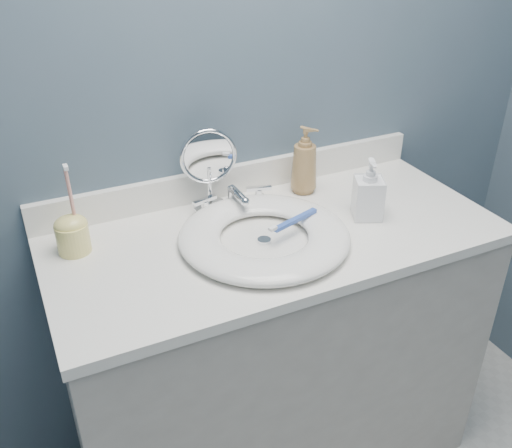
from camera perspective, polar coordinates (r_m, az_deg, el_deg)
back_wall at (r=1.64m, az=-2.31°, el=13.39°), size 2.20×0.02×2.40m
vanity_cabinet at (r=1.82m, az=1.74°, el=-13.21°), size 1.20×0.55×0.85m
countertop at (r=1.55m, az=1.99°, el=-1.30°), size 1.22×0.57×0.03m
backsplash at (r=1.73m, az=-1.96°, el=4.53°), size 1.22×0.02×0.09m
basin at (r=1.49m, az=0.83°, el=-1.17°), size 0.45×0.45×0.04m
drain at (r=1.50m, az=0.82°, el=-1.66°), size 0.04×0.04×0.01m
faucet at (r=1.64m, az=-2.20°, el=2.34°), size 0.25×0.13×0.07m
makeup_mirror at (r=1.61m, az=-4.75°, el=5.84°), size 0.16×0.09×0.24m
soap_bottle_amber at (r=1.72m, az=4.87°, el=6.39°), size 0.11×0.11×0.21m
soap_bottle_clear at (r=1.60m, az=11.24°, el=3.45°), size 0.10×0.11×0.17m
toothbrush_holder at (r=1.50m, az=-17.91°, el=-0.83°), size 0.08×0.08×0.24m
toothbrush_lying at (r=1.51m, az=3.78°, el=0.33°), size 0.17×0.07×0.02m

